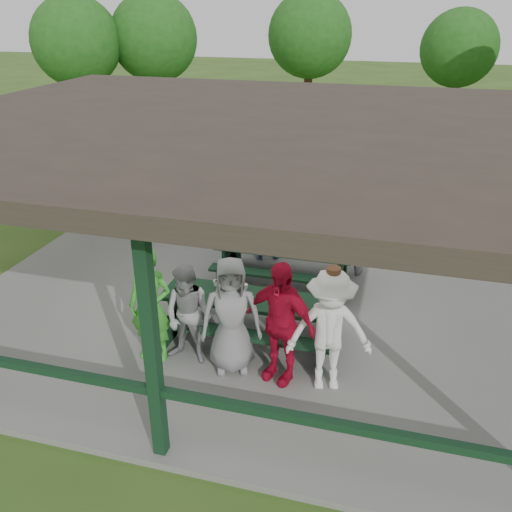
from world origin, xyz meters
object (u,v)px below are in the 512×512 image
(contestant_green, at_px, (150,306))
(pickup_truck, at_px, (335,155))
(picnic_table_near, at_px, (250,312))
(contestant_grey_left, at_px, (189,315))
(spectator_lblue, at_px, (268,226))
(contestant_white_fedora, at_px, (329,331))
(spectator_blue, at_px, (217,207))
(contestant_red, at_px, (280,322))
(contestant_grey_mid, at_px, (231,316))
(spectator_grey, at_px, (345,231))
(farm_trailer, at_px, (215,148))
(picnic_table_far, at_px, (284,260))

(contestant_green, bearing_deg, pickup_truck, 79.52)
(picnic_table_near, relative_size, contestant_grey_left, 1.79)
(spectator_lblue, bearing_deg, contestant_white_fedora, 95.48)
(spectator_blue, bearing_deg, contestant_green, 91.91)
(contestant_red, bearing_deg, contestant_grey_left, -162.90)
(contestant_grey_mid, bearing_deg, contestant_white_fedora, -21.21)
(contestant_green, bearing_deg, contestant_red, -2.24)
(picnic_table_near, distance_m, spectator_grey, 3.02)
(pickup_truck, bearing_deg, contestant_grey_left, 159.17)
(contestant_green, bearing_deg, farm_trailer, 101.29)
(pickup_truck, bearing_deg, contestant_white_fedora, 170.84)
(picnic_table_far, relative_size, spectator_lblue, 1.78)
(picnic_table_far, bearing_deg, contestant_white_fedora, -66.32)
(contestant_grey_mid, bearing_deg, contestant_red, -22.11)
(picnic_table_far, xyz_separation_m, contestant_green, (-1.36, -2.87, 0.41))
(contestant_red, relative_size, pickup_truck, 0.33)
(picnic_table_near, height_order, contestant_grey_left, contestant_grey_left)
(picnic_table_near, height_order, contestant_grey_mid, contestant_grey_mid)
(contestant_white_fedora, bearing_deg, contestant_red, 164.91)
(picnic_table_far, distance_m, contestant_white_fedora, 3.15)
(picnic_table_far, distance_m, pickup_truck, 7.20)
(contestant_grey_left, height_order, farm_trailer, contestant_grey_left)
(contestant_grey_left, xyz_separation_m, spectator_grey, (1.82, 3.58, 0.08))
(contestant_grey_left, relative_size, contestant_red, 0.85)
(picnic_table_near, relative_size, farm_trailer, 0.72)
(contestant_red, bearing_deg, spectator_grey, 101.90)
(contestant_white_fedora, distance_m, farm_trailer, 11.50)
(spectator_blue, bearing_deg, contestant_white_fedora, 120.94)
(picnic_table_near, relative_size, spectator_blue, 1.69)
(spectator_grey, height_order, pickup_truck, spectator_grey)
(contestant_grey_mid, relative_size, pickup_truck, 0.32)
(contestant_grey_mid, bearing_deg, contestant_grey_left, 160.53)
(spectator_lblue, distance_m, pickup_truck, 6.24)
(spectator_lblue, bearing_deg, contestant_grey_mid, 76.46)
(contestant_green, height_order, contestant_grey_left, contestant_green)
(contestant_white_fedora, relative_size, farm_trailer, 0.48)
(contestant_green, relative_size, contestant_red, 0.97)
(contestant_grey_mid, xyz_separation_m, farm_trailer, (-3.83, 10.18, -0.31))
(picnic_table_near, bearing_deg, contestant_green, -145.47)
(spectator_lblue, height_order, pickup_truck, pickup_truck)
(contestant_grey_left, height_order, contestant_grey_mid, contestant_grey_mid)
(contestant_grey_left, xyz_separation_m, contestant_white_fedora, (2.05, -0.06, 0.12))
(spectator_lblue, bearing_deg, pickup_truck, -114.84)
(spectator_lblue, bearing_deg, picnic_table_far, 100.37)
(picnic_table_near, distance_m, pickup_truck, 9.20)
(contestant_green, relative_size, pickup_truck, 0.32)
(contestant_grey_left, height_order, contestant_red, contestant_red)
(contestant_white_fedora, height_order, spectator_lblue, contestant_white_fedora)
(contestant_white_fedora, relative_size, spectator_lblue, 1.29)
(contestant_green, height_order, pickup_truck, contestant_green)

